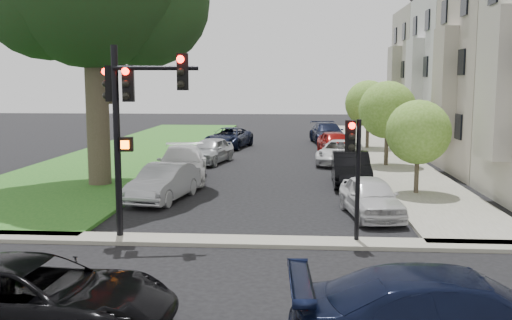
# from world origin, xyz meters

# --- Properties ---
(ground) EXTENTS (140.00, 140.00, 0.00)m
(ground) POSITION_xyz_m (0.00, 0.00, 0.00)
(ground) COLOR black
(ground) RESTS_ON ground
(grass_strip) EXTENTS (8.00, 44.00, 0.12)m
(grass_strip) POSITION_xyz_m (-9.00, 24.00, 0.06)
(grass_strip) COLOR #1F5A1B
(grass_strip) RESTS_ON ground
(sidewalk_right) EXTENTS (3.50, 44.00, 0.12)m
(sidewalk_right) POSITION_xyz_m (6.75, 24.00, 0.06)
(sidewalk_right) COLOR slate
(sidewalk_right) RESTS_ON ground
(sidewalk_cross) EXTENTS (60.00, 1.00, 0.12)m
(sidewalk_cross) POSITION_xyz_m (0.00, 2.00, 0.06)
(sidewalk_cross) COLOR slate
(sidewalk_cross) RESTS_ON ground
(house_c) EXTENTS (7.70, 7.55, 15.97)m
(house_c) POSITION_xyz_m (12.45, 23.00, 6.93)
(house_c) COLOR #BAB9B8
(house_c) RESTS_ON ground
(house_d) EXTENTS (7.70, 7.55, 15.97)m
(house_d) POSITION_xyz_m (12.45, 30.50, 6.93)
(house_d) COLOR gray
(house_d) RESTS_ON ground
(small_tree_a) EXTENTS (2.59, 2.59, 3.89)m
(small_tree_a) POSITION_xyz_m (6.20, 9.42, 2.59)
(small_tree_a) COLOR #3E3324
(small_tree_a) RESTS_ON ground
(small_tree_b) EXTENTS (3.11, 3.11, 4.66)m
(small_tree_b) POSITION_xyz_m (6.20, 17.36, 3.10)
(small_tree_b) COLOR #3E3324
(small_tree_b) RESTS_ON ground
(small_tree_c) EXTENTS (3.16, 3.16, 4.73)m
(small_tree_c) POSITION_xyz_m (6.20, 25.79, 3.15)
(small_tree_c) COLOR #3E3324
(small_tree_c) RESTS_ON ground
(traffic_signal_main) EXTENTS (2.75, 0.72, 5.61)m
(traffic_signal_main) POSITION_xyz_m (-3.36, 2.24, 3.87)
(traffic_signal_main) COLOR black
(traffic_signal_main) RESTS_ON ground
(traffic_signal_secondary) EXTENTS (0.47, 0.38, 3.55)m
(traffic_signal_secondary) POSITION_xyz_m (2.95, 2.19, 2.47)
(traffic_signal_secondary) COLOR black
(traffic_signal_secondary) RESTS_ON ground
(car_cross_near) EXTENTS (5.25, 2.56, 1.44)m
(car_cross_near) POSITION_xyz_m (-3.34, -4.28, 0.72)
(car_cross_near) COLOR black
(car_cross_near) RESTS_ON ground
(car_parked_0) EXTENTS (2.13, 4.21, 1.37)m
(car_parked_0) POSITION_xyz_m (3.89, 5.56, 0.69)
(car_parked_0) COLOR silver
(car_parked_0) RESTS_ON ground
(car_parked_1) EXTENTS (1.67, 4.56, 1.49)m
(car_parked_1) POSITION_xyz_m (3.76, 11.64, 0.75)
(car_parked_1) COLOR black
(car_parked_1) RESTS_ON ground
(car_parked_2) EXTENTS (3.15, 5.18, 1.34)m
(car_parked_2) POSITION_xyz_m (3.78, 18.38, 0.67)
(car_parked_2) COLOR silver
(car_parked_2) RESTS_ON ground
(car_parked_3) EXTENTS (2.42, 4.64, 1.51)m
(car_parked_3) POSITION_xyz_m (3.78, 22.55, 0.75)
(car_parked_3) COLOR maroon
(car_parked_3) RESTS_ON ground
(car_parked_4) EXTENTS (2.83, 5.67, 1.58)m
(car_parked_4) POSITION_xyz_m (3.65, 29.42, 0.79)
(car_parked_4) COLOR black
(car_parked_4) RESTS_ON ground
(car_parked_5) EXTENTS (2.23, 4.49, 1.42)m
(car_parked_5) POSITION_xyz_m (-3.79, 7.75, 0.71)
(car_parked_5) COLOR #999BA0
(car_parked_5) RESTS_ON ground
(car_parked_6) EXTENTS (3.00, 5.76, 1.59)m
(car_parked_6) POSITION_xyz_m (-3.97, 12.21, 0.80)
(car_parked_6) COLOR silver
(car_parked_6) RESTS_ON ground
(car_parked_7) EXTENTS (2.59, 4.59, 1.47)m
(car_parked_7) POSITION_xyz_m (-3.56, 18.12, 0.74)
(car_parked_7) COLOR #999BA0
(car_parked_7) RESTS_ON ground
(car_parked_8) EXTENTS (3.30, 5.51, 1.43)m
(car_parked_8) POSITION_xyz_m (-3.41, 25.86, 0.72)
(car_parked_8) COLOR black
(car_parked_8) RESTS_ON ground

